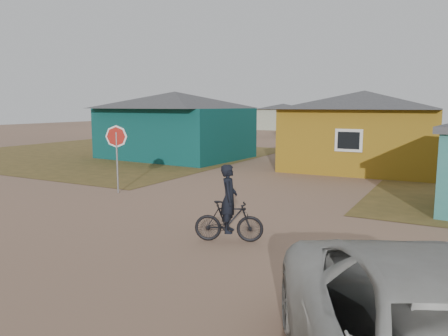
{
  "coord_description": "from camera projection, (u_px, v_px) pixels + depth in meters",
  "views": [
    {
      "loc": [
        6.84,
        -8.44,
        3.17
      ],
      "look_at": [
        0.6,
        3.0,
        1.3
      ],
      "focal_mm": 35.0,
      "sensor_mm": 36.0,
      "label": 1
    }
  ],
  "objects": [
    {
      "name": "stop_sign",
      "position": [
        117.0,
        143.0,
        15.71
      ],
      "size": [
        0.81,
        0.06,
        2.47
      ],
      "color": "gray",
      "rests_on": "ground"
    },
    {
      "name": "house_yellow",
      "position": [
        363.0,
        129.0,
        21.73
      ],
      "size": [
        7.72,
        6.76,
        3.9
      ],
      "color": "#8E6715",
      "rests_on": "ground"
    },
    {
      "name": "ground",
      "position": [
        146.0,
        232.0,
        11.03
      ],
      "size": [
        120.0,
        120.0,
        0.0
      ],
      "primitive_type": "plane",
      "color": "#926C54"
    },
    {
      "name": "house_teal",
      "position": [
        175.0,
        124.0,
        26.49
      ],
      "size": [
        8.93,
        7.08,
        4.0
      ],
      "color": "#0A3938",
      "rests_on": "ground"
    },
    {
      "name": "house_pale_west",
      "position": [
        315.0,
        119.0,
        43.16
      ],
      "size": [
        7.04,
        6.15,
        3.6
      ],
      "color": "#9CA28B",
      "rests_on": "ground"
    },
    {
      "name": "grass_nw",
      "position": [
        103.0,
        153.0,
        28.96
      ],
      "size": [
        20.0,
        18.0,
        0.0
      ],
      "primitive_type": "cube",
      "color": "brown",
      "rests_on": "ground"
    },
    {
      "name": "cyclist",
      "position": [
        229.0,
        214.0,
        10.18
      ],
      "size": [
        1.67,
        1.04,
        1.83
      ],
      "color": "black",
      "rests_on": "ground"
    },
    {
      "name": "house_pale_north",
      "position": [
        283.0,
        116.0,
        57.39
      ],
      "size": [
        6.28,
        5.81,
        3.4
      ],
      "color": "#9CA28B",
      "rests_on": "ground"
    }
  ]
}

